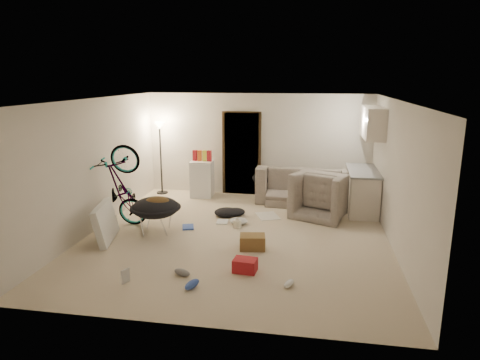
% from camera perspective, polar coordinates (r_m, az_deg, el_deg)
% --- Properties ---
extents(floor, '(5.50, 6.00, 0.02)m').
position_cam_1_polar(floor, '(8.03, -0.42, -7.54)').
color(floor, beige).
rests_on(floor, ground).
extents(ceiling, '(5.50, 6.00, 0.02)m').
position_cam_1_polar(ceiling, '(7.50, -0.45, 10.72)').
color(ceiling, white).
rests_on(ceiling, wall_back).
extents(wall_back, '(5.50, 0.02, 2.50)m').
position_cam_1_polar(wall_back, '(10.59, 2.42, 4.71)').
color(wall_back, silver).
rests_on(wall_back, floor).
extents(wall_front, '(5.50, 0.02, 2.50)m').
position_cam_1_polar(wall_front, '(4.84, -6.70, -6.27)').
color(wall_front, silver).
rests_on(wall_front, floor).
extents(wall_left, '(0.02, 6.00, 2.50)m').
position_cam_1_polar(wall_left, '(8.58, -18.91, 1.87)').
color(wall_left, silver).
rests_on(wall_left, floor).
extents(wall_right, '(0.02, 6.00, 2.50)m').
position_cam_1_polar(wall_right, '(7.69, 20.25, 0.46)').
color(wall_right, silver).
rests_on(wall_right, floor).
extents(doorway, '(0.85, 0.10, 2.04)m').
position_cam_1_polar(doorway, '(10.65, 0.24, 3.52)').
color(doorway, black).
rests_on(doorway, floor).
extents(door_trim, '(0.97, 0.04, 2.10)m').
position_cam_1_polar(door_trim, '(10.62, 0.21, 3.49)').
color(door_trim, '#332311').
rests_on(door_trim, floor).
extents(floor_lamp, '(0.28, 0.28, 1.81)m').
position_cam_1_polar(floor_lamp, '(10.80, -10.61, 4.97)').
color(floor_lamp, black).
rests_on(floor_lamp, floor).
extents(kitchen_counter, '(0.60, 1.50, 0.88)m').
position_cam_1_polar(kitchen_counter, '(9.75, 15.91, -1.45)').
color(kitchen_counter, silver).
rests_on(kitchen_counter, floor).
extents(counter_top, '(0.64, 1.54, 0.04)m').
position_cam_1_polar(counter_top, '(9.65, 16.08, 1.19)').
color(counter_top, gray).
rests_on(counter_top, kitchen_counter).
extents(kitchen_uppers, '(0.38, 1.40, 0.65)m').
position_cam_1_polar(kitchen_uppers, '(9.50, 17.28, 7.35)').
color(kitchen_uppers, silver).
rests_on(kitchen_uppers, wall_right).
extents(sofa, '(2.22, 0.93, 0.64)m').
position_cam_1_polar(sofa, '(10.16, 8.53, -1.19)').
color(sofa, '#3A423B').
rests_on(sofa, floor).
extents(armchair, '(1.38, 1.30, 0.71)m').
position_cam_1_polar(armchair, '(9.30, 11.26, -2.46)').
color(armchair, '#3A423B').
rests_on(armchair, floor).
extents(bicycle, '(1.69, 0.75, 0.97)m').
position_cam_1_polar(bicycle, '(8.70, -15.34, -3.20)').
color(bicycle, black).
rests_on(bicycle, floor).
extents(book_asset, '(0.26, 0.23, 0.02)m').
position_cam_1_polar(book_asset, '(6.49, -15.50, -13.27)').
color(book_asset, '#AA191F').
rests_on(book_asset, floor).
extents(mini_fridge, '(0.55, 0.55, 0.89)m').
position_cam_1_polar(mini_fridge, '(10.55, -5.07, 0.18)').
color(mini_fridge, white).
rests_on(mini_fridge, floor).
extents(snack_box_0, '(0.11, 0.08, 0.30)m').
position_cam_1_polar(snack_box_0, '(10.48, -6.03, 3.17)').
color(snack_box_0, '#AA191F').
rests_on(snack_box_0, mini_fridge).
extents(snack_box_1, '(0.11, 0.08, 0.30)m').
position_cam_1_polar(snack_box_1, '(10.45, -5.39, 3.15)').
color(snack_box_1, orange).
rests_on(snack_box_1, mini_fridge).
extents(snack_box_2, '(0.11, 0.08, 0.30)m').
position_cam_1_polar(snack_box_2, '(10.42, -4.76, 3.13)').
color(snack_box_2, yellow).
rests_on(snack_box_2, mini_fridge).
extents(snack_box_3, '(0.11, 0.08, 0.30)m').
position_cam_1_polar(snack_box_3, '(10.39, -4.11, 3.12)').
color(snack_box_3, '#AA191F').
rests_on(snack_box_3, mini_fridge).
extents(saucer_chair, '(0.95, 0.95, 0.68)m').
position_cam_1_polar(saucer_chair, '(8.24, -11.17, -4.21)').
color(saucer_chair, silver).
rests_on(saucer_chair, floor).
extents(hoodie, '(0.57, 0.51, 0.22)m').
position_cam_1_polar(hoodie, '(8.14, -10.98, -2.96)').
color(hoodie, '#483218').
rests_on(hoodie, saucer_chair).
extents(sofa_drape, '(0.57, 0.48, 0.28)m').
position_cam_1_polar(sofa_drape, '(10.16, 3.21, 0.23)').
color(sofa_drape, black).
rests_on(sofa_drape, sofa).
extents(tv_box, '(0.48, 1.05, 0.68)m').
position_cam_1_polar(tv_box, '(8.10, -17.50, -5.42)').
color(tv_box, silver).
rests_on(tv_box, floor).
extents(drink_case_a, '(0.47, 0.37, 0.25)m').
position_cam_1_polar(drink_case_a, '(7.42, 1.67, -8.27)').
color(drink_case_a, brown).
rests_on(drink_case_a, floor).
extents(drink_case_b, '(0.37, 0.29, 0.20)m').
position_cam_1_polar(drink_case_b, '(6.62, 0.68, -11.30)').
color(drink_case_b, '#AA191F').
rests_on(drink_case_b, floor).
extents(juicer, '(0.16, 0.16, 0.23)m').
position_cam_1_polar(juicer, '(8.40, -0.37, -5.80)').
color(juicer, silver).
rests_on(juicer, floor).
extents(newspaper, '(0.61, 0.68, 0.01)m').
position_cam_1_polar(newspaper, '(9.15, 3.71, -4.80)').
color(newspaper, silver).
rests_on(newspaper, floor).
extents(book_blue, '(0.30, 0.35, 0.03)m').
position_cam_1_polar(book_blue, '(8.50, -6.95, -6.24)').
color(book_blue, '#304EAE').
rests_on(book_blue, floor).
extents(book_white, '(0.25, 0.31, 0.03)m').
position_cam_1_polar(book_white, '(8.75, -2.38, -5.58)').
color(book_white, silver).
rests_on(book_white, floor).
extents(shoe_2, '(0.22, 0.32, 0.11)m').
position_cam_1_polar(shoe_2, '(6.21, -6.42, -13.65)').
color(shoe_2, '#304EAE').
rests_on(shoe_2, floor).
extents(shoe_3, '(0.30, 0.20, 0.10)m').
position_cam_1_polar(shoe_3, '(6.57, -7.73, -12.11)').
color(shoe_3, slate).
rests_on(shoe_3, floor).
extents(shoe_4, '(0.19, 0.27, 0.09)m').
position_cam_1_polar(shoe_4, '(6.25, 6.54, -13.55)').
color(shoe_4, white).
rests_on(shoe_4, floor).
extents(clothes_lump_a, '(0.61, 0.55, 0.17)m').
position_cam_1_polar(clothes_lump_a, '(9.11, -1.77, -4.31)').
color(clothes_lump_a, black).
rests_on(clothes_lump_a, floor).
extents(clothes_lump_b, '(0.65, 0.64, 0.15)m').
position_cam_1_polar(clothes_lump_b, '(9.14, -0.81, -4.31)').
color(clothes_lump_b, black).
rests_on(clothes_lump_b, floor).
extents(clothes_lump_c, '(0.47, 0.44, 0.12)m').
position_cam_1_polar(clothes_lump_c, '(8.64, -0.19, -5.50)').
color(clothes_lump_c, silver).
rests_on(clothes_lump_c, floor).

